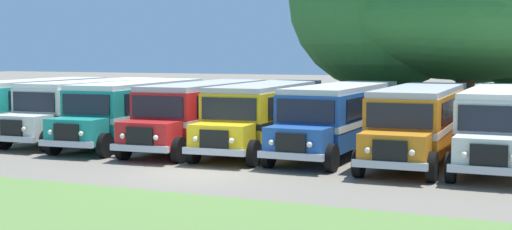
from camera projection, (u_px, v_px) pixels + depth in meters
The scene contains 11 objects.
ground_plane at pixel (195, 174), 23.72m from camera, with size 220.00×220.00×0.00m, color slate.
foreground_grass_strip at pixel (59, 219), 17.21m from camera, with size 80.00×8.04×0.01m, color olive.
parked_bus_slot_0 at pixel (34, 105), 34.59m from camera, with size 3.27×10.93×2.82m.
parked_bus_slot_1 at pixel (94, 106), 33.72m from camera, with size 2.82×10.86×2.82m.
parked_bus_slot_2 at pixel (138, 108), 32.21m from camera, with size 3.37×10.94×2.82m.
parked_bus_slot_3 at pixel (204, 111), 30.89m from camera, with size 3.17×10.91×2.82m.
parked_bus_slot_4 at pixel (266, 112), 30.01m from camera, with size 3.22×10.92×2.82m.
parked_bus_slot_5 at pixel (341, 115), 28.80m from camera, with size 2.85×10.86×2.82m.
parked_bus_slot_6 at pixel (420, 119), 26.94m from camera, with size 2.78×10.85×2.82m.
parked_bus_slot_7 at pixel (503, 121), 25.90m from camera, with size 2.70×10.84×2.82m.
broad_shade_tree at pixel (462, 8), 38.04m from camera, with size 17.75×17.68×12.30m.
Camera 1 is at (11.20, -20.71, 4.10)m, focal length 48.45 mm.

